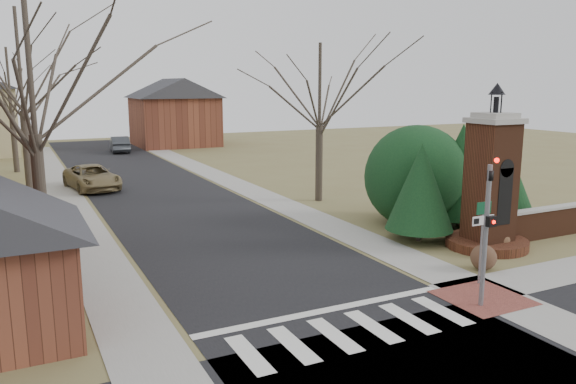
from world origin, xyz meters
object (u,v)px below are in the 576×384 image
pickup_truck (92,177)px  distant_car (120,144)px  sign_post (482,226)px  brick_gate_monument (490,194)px  traffic_signal_pole (487,221)px

pickup_truck → distant_car: bearing=67.0°
sign_post → brick_gate_monument: (3.41, 3.01, 0.22)m
traffic_signal_pole → pickup_truck: 25.91m
pickup_truck → distant_car: 19.71m
traffic_signal_pole → distant_car: (-2.70, 43.74, -1.83)m
sign_post → brick_gate_monument: bearing=41.4°
brick_gate_monument → distant_car: brick_gate_monument is taller
brick_gate_monument → sign_post: bearing=-138.6°
traffic_signal_pole → pickup_truck: size_ratio=0.84×
brick_gate_monument → distant_car: (-7.40, 39.31, -1.41)m
sign_post → distant_car: size_ratio=0.60×
sign_post → traffic_signal_pole: bearing=-132.4°
sign_post → brick_gate_monument: 4.55m
distant_car → traffic_signal_pole: bearing=98.7°
sign_post → pickup_truck: (-8.99, 23.26, -1.20)m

